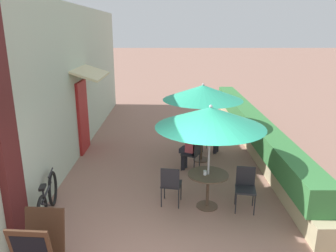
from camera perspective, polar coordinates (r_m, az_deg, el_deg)
The scene contains 16 objects.
cafe_facade_wall at distance 10.22m, azimuth -15.43°, elevation 7.81°, with size 0.98×11.45×4.20m.
planter_hedge at distance 10.58m, azimuth 14.21°, elevation -0.45°, with size 0.60×10.45×1.01m.
patio_table_near at distance 6.79m, azimuth 6.77°, elevation -9.72°, with size 0.82×0.82×0.74m.
patio_umbrella_near at distance 6.31m, azimuth 7.20°, elevation 1.55°, with size 2.14×2.14×2.17m.
cafe_chair_near_left at distance 6.89m, azimuth 13.15°, elevation -9.96°, with size 0.46×0.46×0.87m.
cafe_chair_near_right at distance 6.80m, azimuth 0.30°, elevation -9.85°, with size 0.46×0.46×0.87m.
coffee_cup_near at distance 6.65m, azimuth 6.28°, elevation -8.07°, with size 0.07×0.07×0.09m.
patio_table_mid at distance 9.11m, azimuth 5.65°, elevation -2.70°, with size 0.82×0.82×0.74m.
patio_umbrella_mid at distance 8.75m, azimuth 5.90°, elevation 5.83°, with size 2.14×2.14×2.17m.
cafe_chair_mid_left at distance 8.44m, azimuth 4.26°, elevation -4.49°, with size 0.54×0.54×0.87m.
seated_patron_mid_left at distance 8.42m, azimuth 3.58°, elevation -3.29°, with size 0.50×0.47×1.25m.
cafe_chair_mid_right at distance 9.81m, azimuth 6.83°, elevation -1.50°, with size 0.54×0.54×0.87m.
seated_patron_mid_right at distance 9.73m, azimuth 7.48°, elevation -0.64°, with size 0.50×0.47×1.25m.
coffee_cup_mid at distance 8.96m, azimuth 6.25°, elevation -1.49°, with size 0.07×0.07×0.09m.
bicycle_leaning at distance 6.87m, azimuth -20.38°, elevation -12.05°, with size 0.33×1.73×0.81m.
menu_board at distance 5.45m, azimuth -21.68°, elevation -19.08°, with size 0.66×0.67×0.96m.
Camera 1 is at (0.12, -4.16, 3.55)m, focal length 35.00 mm.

